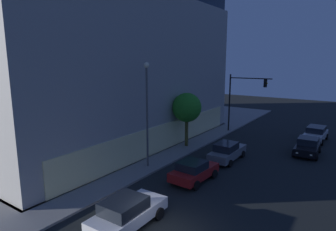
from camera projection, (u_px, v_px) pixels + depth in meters
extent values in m
cube|color=#4C4C51|center=(68.00, 129.00, 36.44)|extent=(28.81, 30.43, 0.15)
cube|color=#F4EAA5|center=(163.00, 136.00, 27.97)|extent=(25.57, 0.60, 2.55)
cube|color=#A09F9A|center=(64.00, 70.00, 35.05)|extent=(28.41, 30.03, 14.76)
cylinder|color=black|center=(229.00, 103.00, 35.09)|extent=(0.18, 0.18, 6.90)
cylinder|color=black|center=(251.00, 78.00, 33.22)|extent=(0.25, 4.88, 0.12)
cube|color=black|center=(265.00, 83.00, 32.40)|extent=(0.33, 0.33, 0.90)
sphere|color=yellow|center=(267.00, 83.00, 32.31)|extent=(0.18, 0.18, 0.18)
cylinder|color=#525252|center=(147.00, 118.00, 22.91)|extent=(0.16, 0.16, 8.03)
sphere|color=#F9EFC6|center=(146.00, 65.00, 22.13)|extent=(0.44, 0.44, 0.44)
cylinder|color=#48451E|center=(187.00, 132.00, 29.08)|extent=(0.34, 0.34, 2.76)
sphere|color=#257D1F|center=(187.00, 107.00, 28.61)|extent=(2.92, 2.92, 2.92)
cube|color=silver|center=(129.00, 214.00, 15.20)|extent=(4.59, 2.00, 0.65)
cube|color=black|center=(124.00, 206.00, 14.79)|extent=(2.26, 1.78, 0.65)
cube|color=#F9F4CC|center=(146.00, 195.00, 17.34)|extent=(0.12, 0.20, 0.12)
cube|color=#F9F4CC|center=(162.00, 200.00, 16.70)|extent=(0.12, 0.20, 0.12)
cylinder|color=black|center=(132.00, 204.00, 16.94)|extent=(0.70, 0.25, 0.69)
cylinder|color=black|center=(159.00, 214.00, 15.89)|extent=(0.70, 0.25, 0.69)
cylinder|color=black|center=(96.00, 227.00, 14.63)|extent=(0.70, 0.25, 0.69)
cube|color=maroon|center=(194.00, 172.00, 21.01)|extent=(4.17, 2.12, 0.64)
cube|color=black|center=(192.00, 165.00, 20.65)|extent=(1.96, 1.82, 0.57)
cube|color=#F9F4CC|center=(201.00, 163.00, 22.90)|extent=(0.13, 0.21, 0.12)
cube|color=#F9F4CC|center=(214.00, 166.00, 22.22)|extent=(0.13, 0.21, 0.12)
cylinder|color=black|center=(192.00, 168.00, 22.62)|extent=(0.68, 0.27, 0.67)
cylinder|color=black|center=(214.00, 174.00, 21.49)|extent=(0.68, 0.27, 0.67)
cylinder|color=black|center=(173.00, 179.00, 20.65)|extent=(0.68, 0.27, 0.67)
cylinder|color=black|center=(196.00, 185.00, 19.51)|extent=(0.68, 0.27, 0.67)
cube|color=slate|center=(228.00, 153.00, 25.41)|extent=(4.73, 1.76, 0.69)
cube|color=black|center=(226.00, 147.00, 25.00)|extent=(2.18, 1.57, 0.62)
cube|color=#F9F4CC|center=(232.00, 146.00, 27.56)|extent=(0.12, 0.20, 0.12)
cube|color=#F9F4CC|center=(243.00, 147.00, 26.98)|extent=(0.12, 0.20, 0.12)
cylinder|color=black|center=(225.00, 151.00, 27.14)|extent=(0.61, 0.24, 0.61)
cylinder|color=black|center=(243.00, 154.00, 26.17)|extent=(0.61, 0.24, 0.61)
cylinder|color=black|center=(211.00, 159.00, 24.77)|extent=(0.61, 0.24, 0.61)
cylinder|color=black|center=(230.00, 163.00, 23.81)|extent=(0.61, 0.24, 0.61)
cube|color=black|center=(307.00, 148.00, 26.83)|extent=(4.17, 2.01, 0.64)
cube|color=black|center=(308.00, 141.00, 26.96)|extent=(1.96, 1.75, 0.61)
cube|color=#F9F4CC|center=(311.00, 155.00, 24.87)|extent=(0.13, 0.20, 0.12)
cube|color=#F9F4CC|center=(297.00, 153.00, 25.47)|extent=(0.13, 0.20, 0.12)
cylinder|color=black|center=(317.00, 157.00, 25.34)|extent=(0.63, 0.26, 0.62)
cylinder|color=black|center=(294.00, 153.00, 26.33)|extent=(0.63, 0.26, 0.62)
cylinder|color=black|center=(320.00, 150.00, 27.44)|extent=(0.63, 0.26, 0.62)
cylinder|color=black|center=(298.00, 146.00, 28.44)|extent=(0.63, 0.26, 0.62)
cube|color=#B7BABF|center=(315.00, 135.00, 31.44)|extent=(4.74, 2.07, 0.63)
cube|color=black|center=(316.00, 129.00, 31.60)|extent=(2.51, 1.79, 0.60)
cube|color=#F9F4CC|center=(317.00, 141.00, 29.32)|extent=(0.13, 0.20, 0.12)
cube|color=#F9F4CC|center=(305.00, 139.00, 29.98)|extent=(0.13, 0.20, 0.12)
cylinder|color=black|center=(322.00, 142.00, 29.81)|extent=(0.66, 0.27, 0.65)
cylinder|color=black|center=(303.00, 139.00, 30.91)|extent=(0.66, 0.27, 0.65)
cylinder|color=black|center=(327.00, 137.00, 32.08)|extent=(0.66, 0.27, 0.65)
cylinder|color=black|center=(308.00, 134.00, 33.18)|extent=(0.66, 0.27, 0.65)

